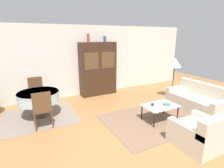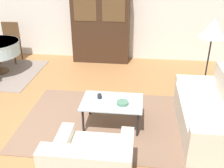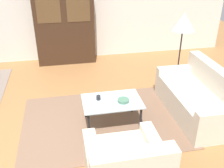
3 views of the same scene
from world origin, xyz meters
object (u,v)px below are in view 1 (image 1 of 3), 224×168
object	(u,v)px
dining_table	(39,97)
dining_chair_near	(42,108)
dining_chair_far	(36,91)
vase_tall	(88,38)
floor_lamp	(175,63)
bowl	(167,104)
couch	(197,100)
display_cabinet	(98,69)
cup	(152,104)
armchair	(200,134)
coffee_table	(160,107)
vase_short	(105,39)

from	to	relation	value
dining_table	dining_chair_near	size ratio (longest dim) A/B	1.17
dining_chair_far	vase_tall	xyz separation A→B (m)	(1.98, 0.28, 1.67)
floor_lamp	bowl	bearing A→B (deg)	-140.86
couch	display_cabinet	bearing A→B (deg)	36.87
couch	dining_chair_far	world-z (taller)	dining_chair_far
floor_lamp	vase_tall	xyz separation A→B (m)	(-2.64, 1.77, 0.89)
cup	dining_table	bearing A→B (deg)	147.29
armchair	dining_table	xyz separation A→B (m)	(-2.86, 3.17, 0.29)
couch	vase_tall	xyz separation A→B (m)	(-2.54, 2.91, 1.92)
vase_tall	dining_table	bearing A→B (deg)	-151.36
coffee_table	bowl	size ratio (longest dim) A/B	5.12
couch	dining_table	size ratio (longest dim) A/B	1.53
dining_table	vase_short	bearing A→B (deg)	22.17
floor_lamp	vase_short	world-z (taller)	vase_short
display_cabinet	dining_table	distance (m)	2.61
dining_table	vase_short	distance (m)	3.28
dining_table	dining_chair_far	bearing A→B (deg)	90.00
display_cabinet	bowl	xyz separation A→B (m)	(0.79, -2.98, -0.57)
dining_table	vase_short	world-z (taller)	vase_short
coffee_table	armchair	bearing A→B (deg)	-93.84
dining_chair_near	vase_short	xyz separation A→B (m)	(2.65, 1.88, 1.62)
armchair	vase_short	distance (m)	4.65
dining_table	floor_lamp	world-z (taller)	floor_lamp
coffee_table	dining_table	size ratio (longest dim) A/B	0.83
dining_table	dining_chair_near	world-z (taller)	dining_chair_near
dining_chair_near	bowl	distance (m)	3.32
couch	cup	bearing A→B (deg)	87.82
display_cabinet	dining_table	xyz separation A→B (m)	(-2.34, -1.08, -0.44)
couch	dining_chair_far	xyz separation A→B (m)	(-4.52, 2.63, 0.26)
couch	cup	xyz separation A→B (m)	(-1.78, 0.07, 0.17)
floor_lamp	bowl	size ratio (longest dim) A/B	8.23
coffee_table	display_cabinet	distance (m)	3.05
bowl	coffee_table	bearing A→B (deg)	159.62
armchair	display_cabinet	bearing A→B (deg)	97.07
dining_chair_far	vase_tall	size ratio (longest dim) A/B	3.20
display_cabinet	vase_short	xyz separation A→B (m)	(0.32, 0.00, 1.15)
couch	coffee_table	world-z (taller)	couch
floor_lamp	dining_chair_far	bearing A→B (deg)	162.08
display_cabinet	floor_lamp	world-z (taller)	display_cabinet
armchair	dining_chair_far	bearing A→B (deg)	125.80
armchair	cup	xyz separation A→B (m)	(-0.12, 1.41, 0.18)
couch	coffee_table	size ratio (longest dim) A/B	1.84
floor_lamp	coffee_table	bearing A→B (deg)	-145.39
dining_chair_near	floor_lamp	world-z (taller)	floor_lamp
cup	coffee_table	bearing A→B (deg)	-20.04
vase_short	floor_lamp	bearing A→B (deg)	-42.06
dining_table	floor_lamp	xyz separation A→B (m)	(4.61, -0.69, 0.74)
display_cabinet	floor_lamp	distance (m)	2.90
dining_chair_near	couch	bearing A→B (deg)	-12.79
dining_chair_far	coffee_table	bearing A→B (deg)	138.21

